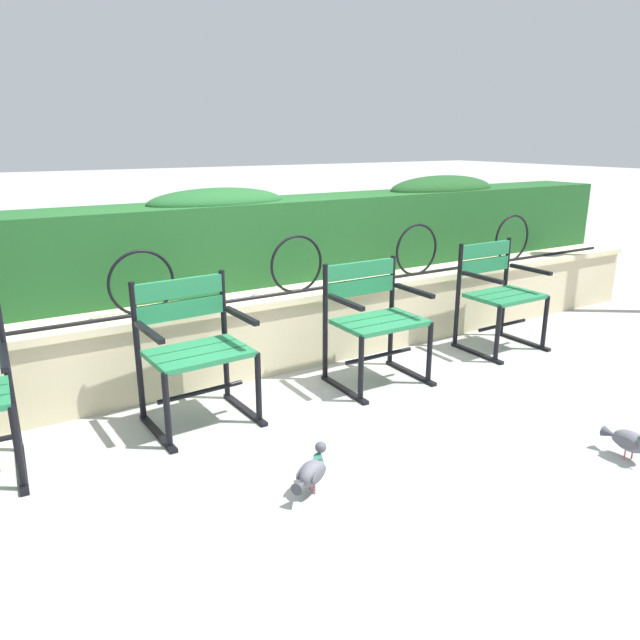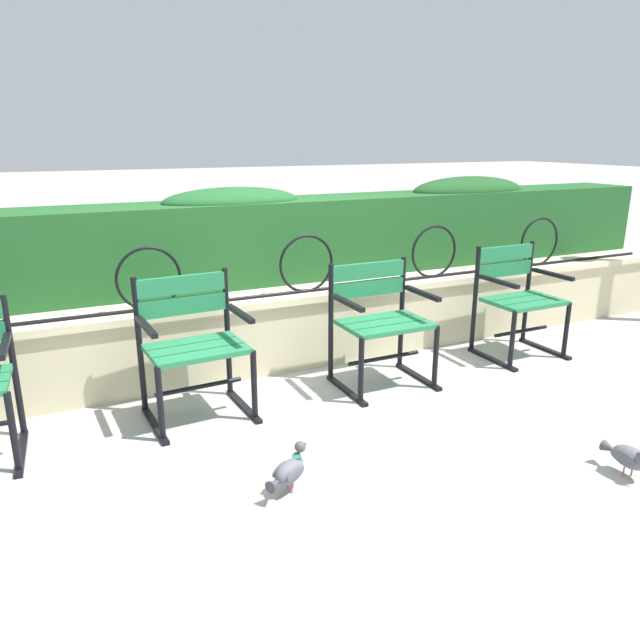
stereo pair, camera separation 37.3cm
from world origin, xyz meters
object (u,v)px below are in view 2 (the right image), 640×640
Objects in this scene: park_chair_centre_left at (193,342)px; pigeon_far_side at (289,471)px; park_chair_rightmost at (517,296)px; pigeon_near_chairs at (629,456)px; park_chair_centre_right at (379,319)px.

park_chair_centre_left is 3.22× the size of pigeon_far_side.
park_chair_rightmost is 1.85m from pigeon_near_chairs.
pigeon_near_chairs and pigeon_far_side have the same top height.
pigeon_near_chairs is 1.10× the size of pigeon_far_side.
park_chair_rightmost is at bearing 24.15° from pigeon_far_side.
park_chair_rightmost is at bearing 2.34° from park_chair_centre_right.
park_chair_centre_right is 1.71m from pigeon_near_chairs.
park_chair_centre_left is 1.27m from park_chair_centre_right.
park_chair_rightmost reaches higher than pigeon_near_chairs.
pigeon_far_side is (0.18, -1.05, -0.35)m from park_chair_centre_left.
pigeon_far_side is (-2.35, -1.05, -0.35)m from park_chair_rightmost.
pigeon_near_chairs is at bearing -114.59° from park_chair_rightmost.
pigeon_near_chairs is (-0.76, -1.65, -0.35)m from park_chair_rightmost.
park_chair_centre_right is (1.27, -0.05, -0.00)m from park_chair_centre_left.
pigeon_near_chairs is at bearing -20.68° from pigeon_far_side.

